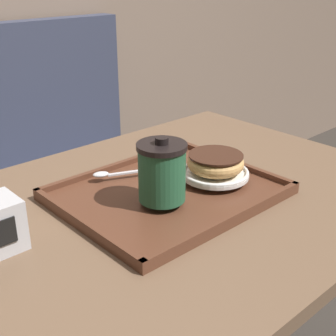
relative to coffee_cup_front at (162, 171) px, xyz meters
The scene contains 6 objects.
cafe_table 0.25m from the coffee_cup_front, 34.12° to the left, with size 1.05×0.75×0.74m.
serving_tray 0.10m from the coffee_cup_front, 36.31° to the left, with size 0.43×0.35×0.02m.
coffee_cup_front is the anchor object (origin of this frame).
plate_with_chocolate_donut 0.16m from the coffee_cup_front, ahead, with size 0.15×0.15×0.01m.
donut_chocolate_glazed 0.16m from the coffee_cup_front, ahead, with size 0.12×0.12×0.04m.
spoon 0.17m from the coffee_cup_front, 92.17° to the left, with size 0.15×0.08×0.01m.
Camera 1 is at (-0.58, -0.63, 1.18)m, focal length 50.00 mm.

